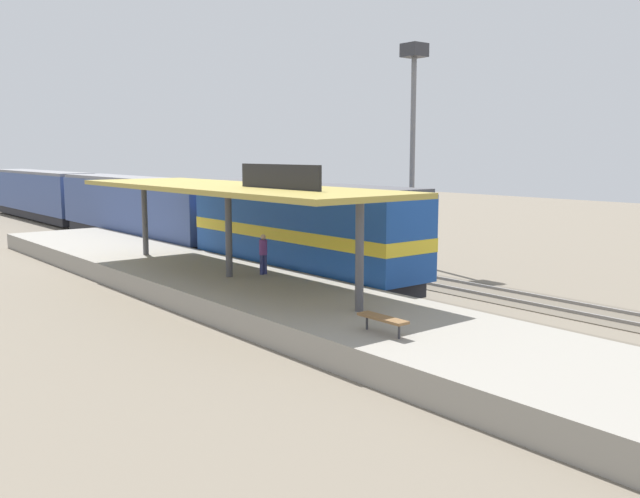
# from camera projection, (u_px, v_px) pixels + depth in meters

# --- Properties ---
(ground_plane) EXTENTS (120.00, 120.00, 0.00)m
(ground_plane) POSITION_uv_depth(u_px,v_px,m) (348.00, 279.00, 32.56)
(ground_plane) COLOR #706656
(track_near) EXTENTS (3.20, 110.00, 0.16)m
(track_near) POSITION_uv_depth(u_px,v_px,m) (316.00, 284.00, 31.31)
(track_near) COLOR #5F5649
(track_near) RESTS_ON ground
(track_far) EXTENTS (3.20, 110.00, 0.16)m
(track_far) POSITION_uv_depth(u_px,v_px,m) (387.00, 273.00, 34.18)
(track_far) COLOR #5F5649
(track_far) RESTS_ON ground
(platform) EXTENTS (6.00, 44.00, 0.90)m
(platform) POSITION_uv_depth(u_px,v_px,m) (230.00, 287.00, 28.37)
(platform) COLOR gray
(platform) RESTS_ON ground
(station_canopy) EXTENTS (5.20, 18.00, 4.70)m
(station_canopy) POSITION_uv_depth(u_px,v_px,m) (229.00, 189.00, 27.73)
(station_canopy) COLOR #47474C
(station_canopy) RESTS_ON platform
(platform_bench) EXTENTS (0.44, 1.70, 0.50)m
(platform_bench) POSITION_uv_depth(u_px,v_px,m) (383.00, 319.00, 19.29)
(platform_bench) COLOR #333338
(platform_bench) RESTS_ON platform
(locomotive) EXTENTS (2.93, 14.43, 4.44)m
(locomotive) POSITION_uv_depth(u_px,v_px,m) (300.00, 230.00, 31.88)
(locomotive) COLOR #28282D
(locomotive) RESTS_ON track_near
(passenger_carriage_front) EXTENTS (2.90, 20.00, 4.24)m
(passenger_carriage_front) POSITION_uv_depth(u_px,v_px,m) (137.00, 208.00, 45.71)
(passenger_carriage_front) COLOR #28282D
(passenger_carriage_front) RESTS_ON track_near
(passenger_carriage_rear) EXTENTS (2.90, 20.00, 4.24)m
(passenger_carriage_rear) POSITION_uv_depth(u_px,v_px,m) (40.00, 194.00, 61.69)
(passenger_carriage_rear) COLOR #28282D
(passenger_carriage_rear) RESTS_ON track_near
(light_mast) EXTENTS (1.10, 1.10, 11.70)m
(light_mast) POSITION_uv_depth(u_px,v_px,m) (413.00, 108.00, 36.09)
(light_mast) COLOR slate
(light_mast) RESTS_ON ground
(person_waiting) EXTENTS (0.34, 0.34, 1.71)m
(person_waiting) POSITION_uv_depth(u_px,v_px,m) (263.00, 252.00, 28.74)
(person_waiting) COLOR navy
(person_waiting) RESTS_ON platform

